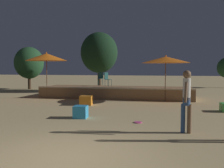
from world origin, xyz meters
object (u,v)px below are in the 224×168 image
at_px(cube_seat_0, 81,112).
at_px(bistro_chair_1, 107,78).
at_px(patio_umbrella_0, 46,57).
at_px(person_1, 187,98).
at_px(cube_seat_1, 86,100).
at_px(background_tree_2, 99,53).
at_px(background_tree_1, 29,63).
at_px(patio_umbrella_1, 166,60).
at_px(frisbee_disc, 138,122).
at_px(bistro_chair_0, 101,77).

relative_size(cube_seat_0, bistro_chair_1, 0.62).
height_order(patio_umbrella_0, person_1, patio_umbrella_0).
distance_m(cube_seat_1, background_tree_2, 8.25).
distance_m(person_1, background_tree_2, 13.97).
height_order(cube_seat_0, background_tree_1, background_tree_1).
height_order(patio_umbrella_1, background_tree_2, background_tree_2).
xyz_separation_m(person_1, bistro_chair_1, (-4.35, 8.07, 0.25)).
bearing_deg(person_1, bistro_chair_1, 129.92).
xyz_separation_m(person_1, frisbee_disc, (-1.56, 1.08, -1.04)).
height_order(bistro_chair_0, background_tree_2, background_tree_2).
distance_m(cube_seat_0, bistro_chair_0, 8.05).
bearing_deg(background_tree_2, person_1, -64.00).
relative_size(patio_umbrella_0, cube_seat_1, 4.26).
relative_size(patio_umbrella_0, bistro_chair_1, 3.31).
distance_m(bistro_chair_1, frisbee_disc, 7.63).
relative_size(patio_umbrella_0, background_tree_2, 0.61).
bearing_deg(frisbee_disc, bistro_chair_1, 111.75).
bearing_deg(bistro_chair_1, background_tree_1, 84.26).
xyz_separation_m(bistro_chair_0, background_tree_1, (-7.82, 3.82, 1.12)).
distance_m(patio_umbrella_0, bistro_chair_1, 4.13).
bearing_deg(cube_seat_0, person_1, -20.95).
height_order(cube_seat_1, bistro_chair_1, bistro_chair_1).
relative_size(cube_seat_0, frisbee_disc, 2.05).
relative_size(patio_umbrella_1, cube_seat_1, 4.02).
bearing_deg(patio_umbrella_1, frisbee_disc, -98.75).
height_order(patio_umbrella_1, person_1, patio_umbrella_1).
relative_size(bistro_chair_0, background_tree_2, 0.18).
xyz_separation_m(cube_seat_1, bistro_chair_0, (-0.40, 4.54, 1.06)).
distance_m(patio_umbrella_1, cube_seat_1, 5.17).
bearing_deg(person_1, background_tree_1, 146.10).
bearing_deg(background_tree_2, frisbee_disc, -68.37).
distance_m(person_1, frisbee_disc, 2.17).
bearing_deg(bistro_chair_0, bistro_chair_1, -62.74).
xyz_separation_m(patio_umbrella_1, bistro_chair_0, (-4.50, 2.25, -1.13)).
distance_m(cube_seat_1, person_1, 6.80).
xyz_separation_m(cube_seat_1, frisbee_disc, (3.17, -3.74, -0.23)).
xyz_separation_m(cube_seat_1, background_tree_1, (-8.22, 8.35, 2.18)).
bearing_deg(bistro_chair_0, background_tree_2, 102.73).
bearing_deg(background_tree_2, patio_umbrella_0, -111.57).
bearing_deg(frisbee_disc, patio_umbrella_1, 81.25).
height_order(patio_umbrella_0, bistro_chair_0, patio_umbrella_0).
height_order(cube_seat_0, cube_seat_1, cube_seat_1).
height_order(cube_seat_0, bistro_chair_1, bistro_chair_1).
bearing_deg(frisbee_disc, background_tree_1, 133.28).
relative_size(person_1, frisbee_disc, 6.93).
bearing_deg(background_tree_1, frisbee_disc, -46.72).
bearing_deg(patio_umbrella_0, frisbee_disc, -42.59).
bearing_deg(bistro_chair_1, background_tree_2, 46.40).
relative_size(patio_umbrella_0, person_1, 1.58).
bearing_deg(background_tree_1, bistro_chair_1, -30.70).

